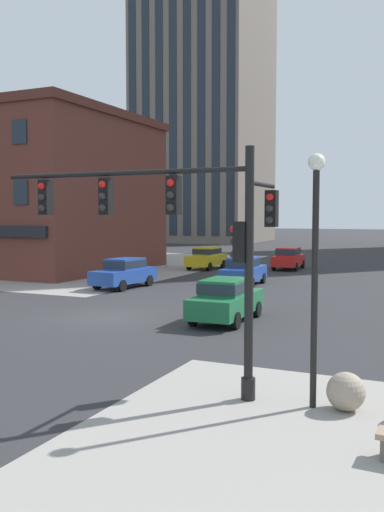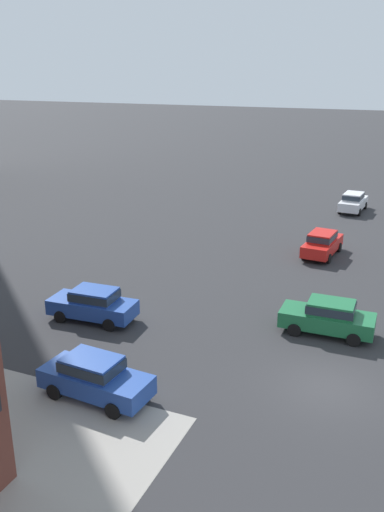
% 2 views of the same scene
% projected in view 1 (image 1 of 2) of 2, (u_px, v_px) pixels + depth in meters
% --- Properties ---
extents(ground_plane, '(320.00, 320.00, 0.00)m').
position_uv_depth(ground_plane, '(110.00, 316.00, 23.09)').
color(ground_plane, '#2D2D30').
extents(sidewalk_far_corner, '(32.00, 32.00, 0.02)m').
position_uv_depth(sidewalk_far_corner, '(41.00, 263.00, 49.50)').
color(sidewalk_far_corner, gray).
rests_on(sidewalk_far_corner, ground).
extents(traffic_signal_main, '(6.81, 2.09, 5.63)m').
position_uv_depth(traffic_signal_main, '(188.00, 231.00, 13.16)').
color(traffic_signal_main, black).
rests_on(traffic_signal_main, ground).
extents(bollard_sphere_curb_a, '(0.82, 0.82, 0.82)m').
position_uv_depth(bollard_sphere_curb_a, '(346.00, 392.00, 11.88)').
color(bollard_sphere_curb_a, gray).
rests_on(bollard_sphere_curb_a, ground).
extents(street_lamp_corner_near, '(0.36, 0.36, 5.41)m').
position_uv_depth(street_lamp_corner_near, '(315.00, 250.00, 11.86)').
color(street_lamp_corner_near, black).
rests_on(street_lamp_corner_near, ground).
extents(car_main_southbound_near, '(2.10, 4.50, 1.68)m').
position_uv_depth(car_main_southbound_near, '(124.00, 272.00, 32.18)').
color(car_main_southbound_near, '#23479E').
rests_on(car_main_southbound_near, ground).
extents(car_main_southbound_far, '(1.94, 4.42, 1.68)m').
position_uv_depth(car_main_southbound_far, '(207.00, 257.00, 43.59)').
color(car_main_southbound_far, gold).
rests_on(car_main_southbound_far, ground).
extents(car_cross_eastbound, '(2.05, 4.48, 1.68)m').
position_uv_depth(car_cross_eastbound, '(288.00, 257.00, 43.28)').
color(car_cross_eastbound, red).
rests_on(car_cross_eastbound, ground).
extents(car_cross_westbound, '(1.98, 4.45, 1.68)m').
position_uv_depth(car_cross_westbound, '(226.00, 298.00, 21.88)').
color(car_cross_westbound, '#1E6B3D').
rests_on(car_cross_westbound, ground).
extents(car_main_mid, '(2.10, 4.50, 1.68)m').
position_uv_depth(car_main_mid, '(244.00, 270.00, 33.28)').
color(car_main_mid, '#23479E').
rests_on(car_main_mid, ground).
extents(storefront_block_near_corner, '(20.29, 15.19, 11.70)m').
position_uv_depth(storefront_block_near_corner, '(11.00, 194.00, 44.46)').
color(storefront_block_near_corner, brown).
rests_on(storefront_block_near_corner, ground).
extents(residential_tower_skyline_left, '(18.38, 18.98, 63.55)m').
position_uv_depth(residential_tower_skyline_left, '(205.00, 41.00, 89.16)').
color(residential_tower_skyline_left, '#70665B').
rests_on(residential_tower_skyline_left, ground).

